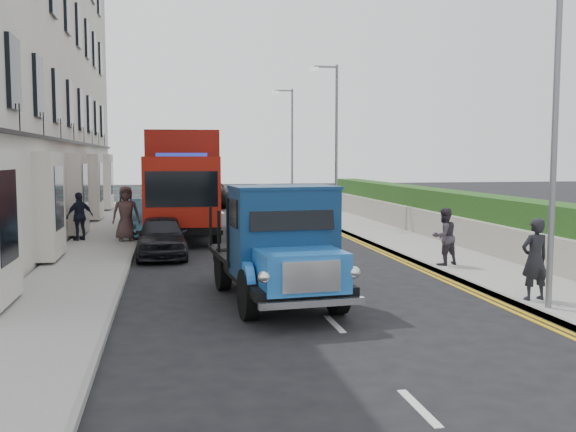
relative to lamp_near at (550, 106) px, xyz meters
The scene contains 21 objects.
ground 6.12m from the lamp_near, 154.42° to the left, with size 120.00×120.00×0.00m, color black.
pavement_west 14.98m from the lamp_near, 130.45° to the left, with size 2.40×38.00×0.12m, color gray.
pavement_east 11.74m from the lamp_near, 84.17° to the left, with size 2.60×38.00×0.12m, color gray.
promenade 31.53m from the lamp_near, 97.67° to the left, with size 30.00×2.50×0.12m, color gray.
sea_plane 62.27m from the lamp_near, 93.85° to the left, with size 120.00×120.00×0.00m, color slate.
garden_east 11.82m from the lamp_near, 74.59° to the left, with size 1.45×28.00×1.75m.
seafront_railing 30.68m from the lamp_near, 97.88° to the left, with size 13.00×0.08×1.11m.
lamp_near is the anchor object (origin of this frame).
lamp_mid 16.00m from the lamp_near, 90.00° to the left, with size 1.23×0.18×7.00m.
lamp_far 26.00m from the lamp_near, 90.00° to the left, with size 1.23×0.18×7.00m.
bedford_lorry 5.87m from the lamp_near, 162.51° to the left, with size 2.43×5.29×2.43m.
red_lorry 15.51m from the lamp_near, 115.01° to the left, with size 2.90×7.77×4.02m.
parked_car_front 11.86m from the lamp_near, 130.14° to the left, with size 1.50×3.73×1.27m, color black.
parked_car_mid 16.35m from the lamp_near, 119.05° to the left, with size 1.54×4.41×1.45m, color #599EC0.
parked_car_rear 19.88m from the lamp_near, 112.63° to the left, with size 2.15×5.28×1.53m, color silver.
seafront_car_left 29.55m from the lamp_near, 99.19° to the left, with size 2.74×5.94×1.65m, color black.
seafront_car_right 29.20m from the lamp_near, 92.15° to the left, with size 1.70×4.23×1.44m, color silver.
pedestrian_east_near 3.12m from the lamp_near, 71.84° to the left, with size 0.62×0.40×1.69m, color black.
pedestrian_east_far 5.92m from the lamp_near, 87.47° to the left, with size 0.76×0.59×1.56m, color #3A323E.
pedestrian_west_near 16.23m from the lamp_near, 129.65° to the left, with size 0.99×0.41×1.70m, color black.
pedestrian_west_far 14.92m from the lamp_near, 125.87° to the left, with size 0.94×0.61×1.92m, color #493534.
Camera 1 is at (-2.97, -13.12, 3.04)m, focal length 40.00 mm.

